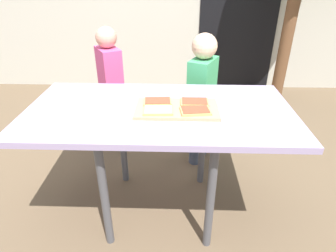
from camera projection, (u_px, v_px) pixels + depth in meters
The scene contains 11 objects.
ground_plane at pixel (161, 207), 1.85m from camera, with size 16.00×16.00×0.00m, color brown.
house_door at pixel (240, 4), 3.24m from camera, with size 0.90×0.02×2.00m, color black.
dining_table at pixel (159, 119), 1.54m from camera, with size 1.40×0.72×0.70m.
cutting_board at pixel (177, 109), 1.48m from camera, with size 0.43×0.24×0.02m, color tan.
pizza_slice_far_left at pixel (158, 101), 1.53m from camera, with size 0.16×0.11×0.01m.
pizza_slice_near_left at pixel (159, 110), 1.43m from camera, with size 0.15×0.11×0.01m.
pizza_slice_near_right at pixel (195, 111), 1.43m from camera, with size 0.16×0.12×0.01m.
pizza_slice_far_right at pixel (195, 102), 1.52m from camera, with size 0.15×0.10×0.01m.
plate_white_right at pixel (228, 101), 1.59m from camera, with size 0.21×0.21×0.01m, color white.
child_left at pixel (111, 83), 2.25m from camera, with size 0.24×0.28×0.99m.
child_right at pixel (202, 93), 2.06m from camera, with size 0.23×0.28×0.99m.
Camera 1 is at (0.09, -1.36, 1.35)m, focal length 30.59 mm.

